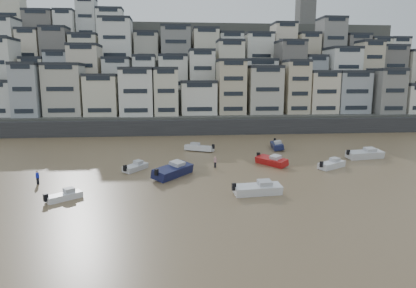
{
  "coord_description": "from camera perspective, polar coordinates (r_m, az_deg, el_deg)",
  "views": [
    {
      "loc": [
        4.7,
        -20.57,
        13.12
      ],
      "look_at": [
        9.64,
        30.0,
        4.0
      ],
      "focal_mm": 32.0,
      "sensor_mm": 36.0,
      "label": 1
    }
  ],
  "objects": [
    {
      "name": "boat_c",
      "position": [
        49.99,
        -5.41,
        -3.91
      ],
      "size": [
        6.29,
        7.23,
        1.98
      ],
      "primitive_type": null,
      "rotation": [
        0.0,
        0.0,
        0.92
      ],
      "color": "#151943",
      "rests_on": "ground"
    },
    {
      "name": "hillside",
      "position": [
        125.81,
        -1.02,
        10.13
      ],
      "size": [
        141.04,
        66.0,
        50.0
      ],
      "color": "#4C4C47",
      "rests_on": "ground"
    },
    {
      "name": "boat_i",
      "position": [
        70.34,
        10.56,
        -0.07
      ],
      "size": [
        2.72,
        6.2,
        1.64
      ],
      "primitive_type": null,
      "rotation": [
        0.0,
        0.0,
        -1.7
      ],
      "color": "#151B42",
      "rests_on": "ground"
    },
    {
      "name": "harbor_wall",
      "position": [
        86.48,
        -2.02,
        2.62
      ],
      "size": [
        140.0,
        3.0,
        3.5
      ],
      "primitive_type": "cube",
      "color": "#38383A",
      "rests_on": "ground"
    },
    {
      "name": "boat_a",
      "position": [
        42.67,
        7.66,
        -6.68
      ],
      "size": [
        6.14,
        2.6,
        1.63
      ],
      "primitive_type": null,
      "rotation": [
        0.0,
        0.0,
        0.11
      ],
      "color": "silver",
      "rests_on": "ground"
    },
    {
      "name": "boat_j",
      "position": [
        43.52,
        -21.26,
        -7.31
      ],
      "size": [
        4.07,
        3.66,
        1.13
      ],
      "primitive_type": null,
      "rotation": [
        0.0,
        0.0,
        0.68
      ],
      "color": "white",
      "rests_on": "ground"
    },
    {
      "name": "boat_h",
      "position": [
        67.07,
        -1.35,
        -0.42
      ],
      "size": [
        5.97,
        4.37,
        1.57
      ],
      "primitive_type": null,
      "rotation": [
        0.0,
        0.0,
        2.65
      ],
      "color": "silver",
      "rests_on": "ground"
    },
    {
      "name": "person_blue",
      "position": [
        50.92,
        -24.75,
        -4.7
      ],
      "size": [
        0.44,
        0.44,
        1.74
      ],
      "primitive_type": null,
      "color": "#1A28C7",
      "rests_on": "ground"
    },
    {
      "name": "boat_d",
      "position": [
        57.46,
        18.5,
        -2.81
      ],
      "size": [
        5.46,
        4.39,
        1.46
      ],
      "primitive_type": null,
      "rotation": [
        0.0,
        0.0,
        0.57
      ],
      "color": "silver",
      "rests_on": "ground"
    },
    {
      "name": "boat_g",
      "position": [
        66.02,
        23.0,
        -1.29
      ],
      "size": [
        7.03,
        3.3,
        1.84
      ],
      "primitive_type": null,
      "rotation": [
        0.0,
        0.0,
        0.17
      ],
      "color": "silver",
      "rests_on": "ground"
    },
    {
      "name": "boat_f",
      "position": [
        54.04,
        -11.1,
        -3.37
      ],
      "size": [
        3.89,
        4.75,
        1.28
      ],
      "primitive_type": null,
      "rotation": [
        0.0,
        0.0,
        0.98
      ],
      "color": "silver",
      "rests_on": "ground"
    },
    {
      "name": "person_pink",
      "position": [
        54.68,
        1.11,
        -2.77
      ],
      "size": [
        0.44,
        0.44,
        1.74
      ],
      "primitive_type": null,
      "color": "#C38991",
      "rests_on": "ground"
    },
    {
      "name": "boat_e",
      "position": [
        57.11,
        9.74,
        -2.44
      ],
      "size": [
        4.76,
        5.94,
        1.59
      ],
      "primitive_type": null,
      "rotation": [
        0.0,
        0.0,
        -1.0
      ],
      "color": "#AE1515",
      "rests_on": "ground"
    }
  ]
}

